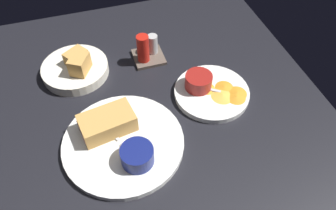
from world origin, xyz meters
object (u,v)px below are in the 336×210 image
Objects in this scene: bread_basket_rear at (76,68)px; condiment_caddy at (147,50)px; spoon_by_dark_ramekin at (122,144)px; ramekin_light_gravy at (199,81)px; ramekin_dark_sauce at (137,155)px; plate_chips_companion at (212,93)px; sandwich_half_near at (107,122)px; spoon_by_gravy_ramekin at (196,86)px; plate_sandwich_main at (123,143)px.

condiment_caddy reaches higher than bread_basket_rear.
spoon_by_dark_ramekin is 1.29× the size of ramekin_light_gravy.
ramekin_dark_sauce is 0.37× the size of plate_chips_companion.
sandwich_half_near reaches higher than plate_chips_companion.
bread_basket_rear is (-7.31, 29.40, 0.19)cm from spoon_by_dark_ramekin.
bread_basket_rear reaches higher than spoon_by_gravy_ramekin.
plate_chips_companion is at bearing 20.07° from spoon_by_dark_ramekin.
condiment_caddy reaches higher than plate_chips_companion.
plate_sandwich_main is 3.97× the size of ramekin_light_gravy.
spoon_by_dark_ramekin is at bearing -69.19° from sandwich_half_near.
bread_basket_rear is 21.35cm from condiment_caddy.
ramekin_light_gravy is at bearing 39.63° from ramekin_dark_sauce.
bread_basket_rear is (-31.26, 16.95, -1.64)cm from ramekin_light_gravy.
plate_chips_companion is (24.57, 15.22, -3.08)cm from ramekin_dark_sauce.
bread_basket_rear is (-34.34, 19.52, 1.35)cm from plate_chips_companion.
sandwich_half_near is at bearing -165.63° from spoon_by_gravy_ramekin.
ramekin_dark_sauce is at bearing -74.28° from bread_basket_rear.
plate_sandwich_main is 1.55× the size of bread_basket_rear.
bread_basket_rear is 2.00× the size of condiment_caddy.
bread_basket_rear is (-5.07, 23.52, -1.85)cm from sandwich_half_near.
bread_basket_rear is at bearing 150.39° from plate_chips_companion.
ramekin_dark_sauce is at bearing -67.27° from sandwich_half_near.
sandwich_half_near is 1.58× the size of spoon_by_gravy_ramekin.
plate_sandwich_main is 6.44cm from sandwich_half_near.
bread_basket_rear is (-30.60, 16.98, 0.19)cm from spoon_by_gravy_ramekin.
spoon_by_gravy_ramekin reaches higher than plate_sandwich_main.
condiment_caddy is at bearing -0.12° from bread_basket_rear.
ramekin_light_gravy is 0.78× the size of condiment_caddy.
sandwich_half_near is at bearing -124.67° from condiment_caddy.
ramekin_dark_sauce reaches higher than ramekin_light_gravy.
plate_chips_companion is at bearing -39.81° from ramekin_light_gravy.
plate_sandwich_main is 3.85× the size of ramekin_dark_sauce.
ramekin_light_gravy is 1.94cm from spoon_by_gravy_ramekin.
sandwich_half_near is 28.55cm from condiment_caddy.
sandwich_half_near is 29.71cm from plate_chips_companion.
plate_chips_companion is 5.00cm from ramekin_light_gravy.
bread_basket_rear reaches higher than plate_chips_companion.
bread_basket_rear reaches higher than ramekin_dark_sauce.
sandwich_half_near is 0.69× the size of plate_chips_companion.
spoon_by_dark_ramekin is at bearing -110.87° from plate_sandwich_main.
spoon_by_dark_ramekin is 30.29cm from bread_basket_rear.
plate_sandwich_main is 3.09× the size of condiment_caddy.
sandwich_half_near is 26.99cm from ramekin_light_gravy.
spoon_by_dark_ramekin is (-2.47, 5.34, -1.91)cm from ramekin_dark_sauce.
ramekin_light_gravy is at bearing -28.47° from bread_basket_rear.
bread_basket_rear is at bearing 102.18° from sandwich_half_near.
condiment_caddy is (13.65, 28.42, 2.61)cm from plate_sandwich_main.
ramekin_light_gravy is at bearing -59.53° from condiment_caddy.
bread_basket_rear reaches higher than plate_sandwich_main.
ramekin_light_gravy is 0.82× the size of spoon_by_gravy_ramekin.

